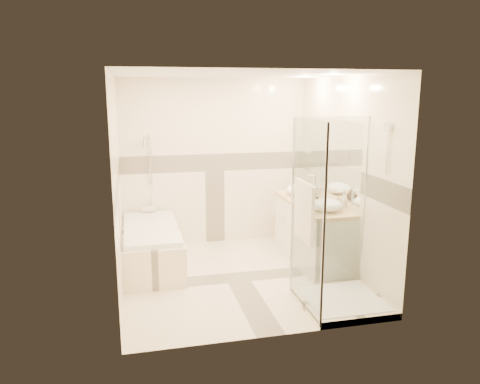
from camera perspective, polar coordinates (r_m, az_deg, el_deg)
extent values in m
cube|color=#F3E1C1|center=(6.02, -0.39, -10.40)|extent=(2.80, 3.00, 0.01)
cube|color=white|center=(5.57, -0.42, 14.21)|extent=(2.80, 3.00, 0.01)
cube|color=#F8E6C7|center=(7.12, -3.11, 3.62)|extent=(2.80, 0.01, 2.50)
cube|color=#F8E6C7|center=(4.24, 4.13, -2.30)|extent=(2.80, 0.01, 2.50)
cube|color=#F8E6C7|center=(5.53, -14.75, 0.74)|extent=(0.01, 3.00, 2.50)
cube|color=#F8E6C7|center=(6.12, 12.53, 1.94)|extent=(0.01, 3.00, 2.50)
cube|color=white|center=(6.35, 11.30, 4.18)|extent=(0.01, 1.60, 1.00)
cylinder|color=silver|center=(6.96, -11.01, 4.05)|extent=(0.02, 0.02, 0.70)
cube|color=#F8E6C7|center=(6.42, -10.73, -6.75)|extent=(0.75, 1.70, 0.50)
cube|color=white|center=(6.33, -10.83, -4.35)|extent=(0.69, 1.60, 0.06)
ellipsoid|color=white|center=(6.35, -10.82, -4.78)|extent=(0.56, 1.40, 0.16)
cube|color=white|center=(6.48, 8.79, -5.09)|extent=(0.55, 1.60, 0.80)
cylinder|color=silver|center=(5.98, 7.68, -5.04)|extent=(0.01, 0.24, 0.01)
cylinder|color=silver|center=(6.70, 5.25, -3.08)|extent=(0.01, 0.24, 0.01)
cube|color=#ECBE7D|center=(6.37, 8.91, -1.44)|extent=(0.57, 1.62, 0.05)
cube|color=#F8E6C7|center=(5.39, 12.37, -13.01)|extent=(0.90, 0.90, 0.08)
cube|color=white|center=(5.37, 12.40, -12.57)|extent=(0.80, 0.80, 0.01)
cube|color=white|center=(4.88, 8.19, -3.03)|extent=(0.01, 0.90, 2.00)
cube|color=white|center=(5.44, 10.85, -1.52)|extent=(0.90, 0.01, 2.00)
cylinder|color=silver|center=(4.47, 10.21, -4.49)|extent=(0.03, 0.03, 2.00)
cylinder|color=silver|center=(5.28, 6.36, -1.79)|extent=(0.03, 0.03, 2.00)
cylinder|color=silver|center=(5.64, 15.00, -1.23)|extent=(0.03, 0.03, 2.00)
cylinder|color=silver|center=(5.10, 17.56, 7.59)|extent=(0.03, 0.10, 0.10)
cylinder|color=silver|center=(4.78, 7.91, 1.11)|extent=(0.02, 0.60, 0.02)
cube|color=white|center=(4.85, 7.81, -2.37)|extent=(0.04, 0.48, 0.62)
ellipsoid|color=white|center=(6.75, 7.35, 0.30)|extent=(0.40, 0.40, 0.16)
ellipsoid|color=white|center=(5.90, 10.53, -1.55)|extent=(0.39, 0.39, 0.16)
cylinder|color=silver|center=(6.81, 9.14, 0.95)|extent=(0.03, 0.03, 0.30)
cylinder|color=silver|center=(6.77, 8.76, 1.98)|extent=(0.11, 0.03, 0.03)
cylinder|color=silver|center=(5.98, 12.52, -0.96)|extent=(0.03, 0.03, 0.26)
cylinder|color=silver|center=(5.94, 12.17, 0.05)|extent=(0.09, 0.02, 0.02)
imported|color=black|center=(6.24, 9.15, -0.81)|extent=(0.08, 0.08, 0.14)
imported|color=black|center=(6.34, 8.78, -0.58)|extent=(0.13, 0.13, 0.15)
cube|color=white|center=(7.00, 6.57, 0.38)|extent=(0.16, 0.23, 0.07)
cylinder|color=white|center=(7.02, -11.09, -2.09)|extent=(0.20, 0.09, 0.09)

